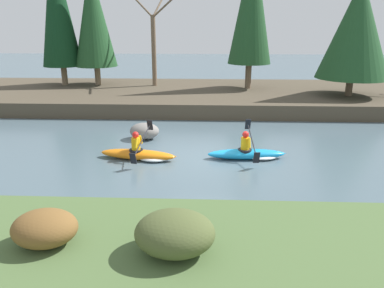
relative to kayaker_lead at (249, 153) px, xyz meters
The scene contains 13 objects.
ground_plane 1.58m from the kayaker_lead, behind, with size 90.00×90.00×0.00m, color #4C606B.
riverbank_near 7.30m from the kayaker_lead, 102.38° to the right, with size 44.00×5.11×0.66m.
riverbank_far 9.75m from the kayaker_lead, 99.24° to the left, with size 44.00×8.70×0.76m.
conifer_tree_far_left 16.25m from the kayaker_lead, 133.77° to the left, with size 2.39×2.39×8.49m.
conifer_tree_left 14.81m from the kayaker_lead, 127.25° to the left, with size 2.59×2.59×7.13m.
conifer_tree_mid_left 11.65m from the kayaker_lead, 84.91° to the left, with size 2.52×2.52×8.27m.
conifer_tree_centre 10.94m from the kayaker_lead, 52.75° to the left, with size 3.75×3.75×6.02m.
bare_tree_upstream 12.51m from the kayaker_lead, 113.52° to the left, with size 3.12×3.08×5.62m.
shrub_clump_nearest 7.94m from the kayaker_lead, 124.28° to the right, with size 1.21×1.01×0.66m.
shrub_clump_second 7.05m from the kayaker_lead, 106.94° to the right, with size 1.44×1.20×0.78m.
kayaker_lead is the anchor object (origin of this frame).
kayaker_middle 3.81m from the kayaker_lead, behind, with size 2.80×2.07×1.20m.
boulder_midstream 4.60m from the kayaker_lead, 152.11° to the left, with size 1.19×0.93×0.67m.
Camera 1 is at (0.08, -12.45, 4.59)m, focal length 35.00 mm.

